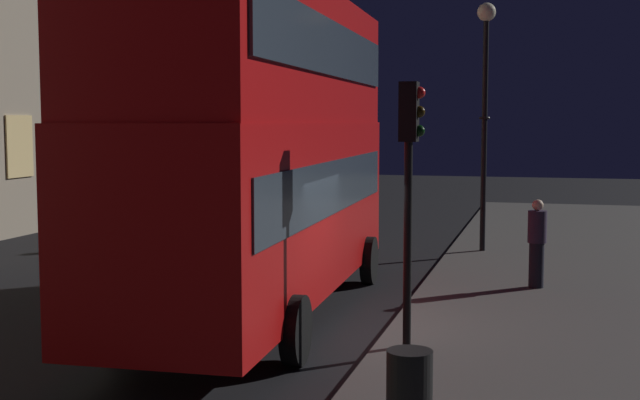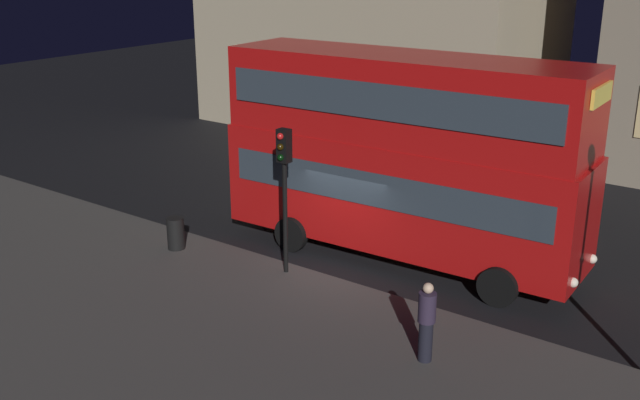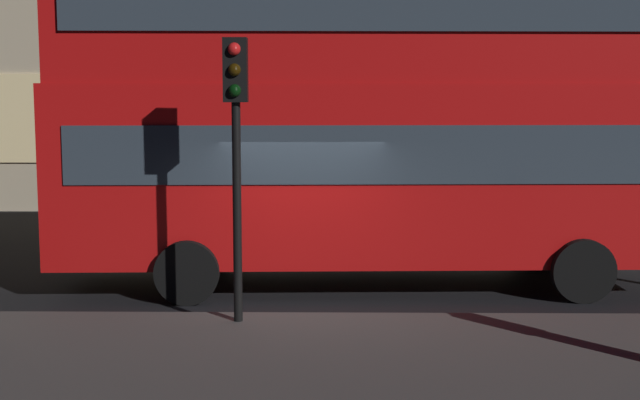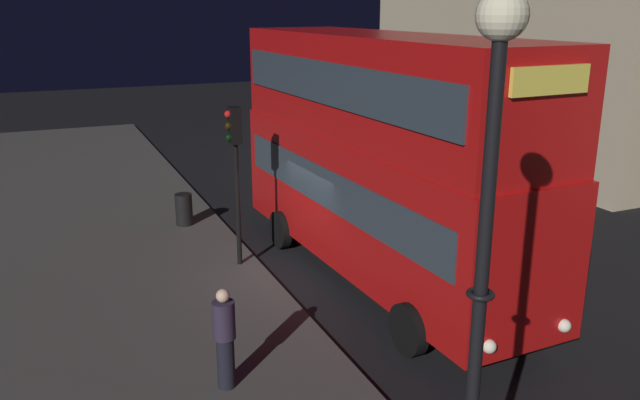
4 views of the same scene
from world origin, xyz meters
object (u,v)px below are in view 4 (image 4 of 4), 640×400
litter_bin (184,209)px  street_lamp (488,200)px  double_decker_bus (379,148)px  pedestrian (225,338)px  traffic_light_near_kerb (235,153)px

litter_bin → street_lamp: bearing=1.0°
double_decker_bus → litter_bin: double_decker_bus is taller
street_lamp → pedestrian: bearing=-163.1°
pedestrian → litter_bin: bearing=42.7°
street_lamp → pedestrian: street_lamp is taller
double_decker_bus → litter_bin: size_ratio=11.12×
pedestrian → double_decker_bus: bearing=-3.7°
traffic_light_near_kerb → pedestrian: size_ratio=2.20×
double_decker_bus → traffic_light_near_kerb: double_decker_bus is taller
street_lamp → litter_bin: (-13.14, -0.23, -3.87)m
double_decker_bus → pedestrian: (3.32, -4.59, -2.10)m
traffic_light_near_kerb → litter_bin: bearing=-171.5°
traffic_light_near_kerb → pedestrian: bearing=-19.9°
pedestrian → litter_bin: size_ratio=1.91×
traffic_light_near_kerb → pedestrian: (5.07, -1.74, -1.87)m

